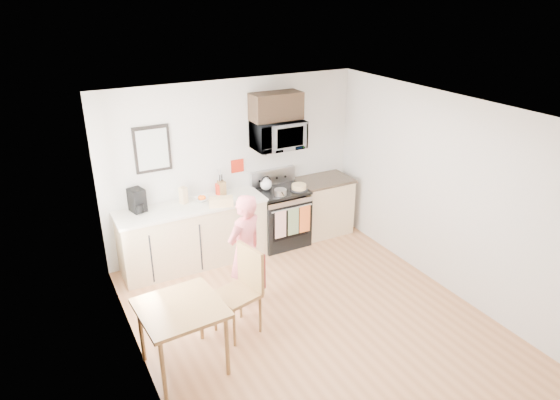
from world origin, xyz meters
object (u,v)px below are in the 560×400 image
chair (247,277)px  range (281,218)px  person (245,251)px  dining_table (181,314)px  cake (299,187)px  microwave (278,135)px

chair → range: bearing=37.8°
person → dining_table: person is taller
dining_table → cake: bearing=37.1°
chair → cake: chair is taller
range → microwave: (-0.00, 0.10, 1.32)m
range → cake: range is taller
person → dining_table: bearing=14.5°
person → chair: size_ratio=1.42×
microwave → chair: size_ratio=0.72×
range → person: person is taller
microwave → chair: 2.51m
person → range: bearing=-155.3°
range → microwave: bearing=90.1°
person → chair: bearing=45.8°
dining_table → chair: 0.95m
range → person: size_ratio=0.77×
range → cake: bearing=-36.0°
microwave → chair: bearing=-127.0°
microwave → chair: (-1.36, -1.81, -1.08)m
dining_table → chair: (0.89, 0.33, -0.01)m
person → cake: size_ratio=5.52×
microwave → person: size_ratio=0.50×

